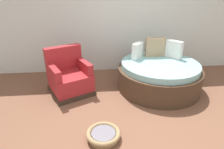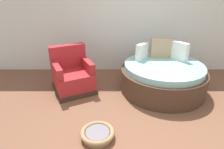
% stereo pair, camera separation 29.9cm
% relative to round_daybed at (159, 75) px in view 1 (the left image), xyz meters
% --- Properties ---
extents(ground_plane, '(8.00, 8.00, 0.02)m').
position_rel_round_daybed_xyz_m(ground_plane, '(-0.66, -1.29, -0.32)').
color(ground_plane, brown).
extents(back_wall, '(8.00, 0.12, 2.68)m').
position_rel_round_daybed_xyz_m(back_wall, '(-0.66, 1.17, 1.03)').
color(back_wall, silver).
rests_on(back_wall, ground_plane).
extents(round_daybed, '(1.78, 1.78, 1.03)m').
position_rel_round_daybed_xyz_m(round_daybed, '(0.00, 0.00, 0.00)').
color(round_daybed, '#473323').
rests_on(round_daybed, ground_plane).
extents(red_armchair, '(1.07, 1.07, 0.94)m').
position_rel_round_daybed_xyz_m(red_armchair, '(-1.93, 0.00, 0.02)').
color(red_armchair, '#38281E').
rests_on(red_armchair, ground_plane).
extents(pet_basket, '(0.51, 0.51, 0.13)m').
position_rel_round_daybed_xyz_m(pet_basket, '(-1.30, -1.49, -0.23)').
color(pet_basket, '#9E7F56').
rests_on(pet_basket, ground_plane).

